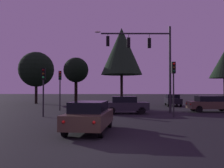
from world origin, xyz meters
TOP-DOWN VIEW (x-y plane):
  - ground_plane at (0.00, 24.50)m, footprint 168.00×168.00m
  - traffic_signal_mast_arm at (3.25, 14.34)m, footprint 6.96×0.55m
  - traffic_light_corner_left at (-5.20, 10.98)m, footprint 0.34×0.37m
  - traffic_light_corner_right at (-5.27, 16.61)m, footprint 0.35×0.38m
  - traffic_light_median at (4.93, 11.09)m, footprint 0.34×0.37m
  - car_nearside_lane at (-0.75, 4.30)m, footprint 2.25×4.59m
  - car_crossing_left at (9.35, 15.64)m, footprint 4.35×1.95m
  - car_crossing_right at (1.25, 13.73)m, footprint 4.09×2.13m
  - car_far_lane at (7.66, 24.23)m, footprint 2.05×4.63m
  - tree_behind_sign at (-11.77, 28.50)m, footprint 5.25×5.25m
  - tree_left_far at (-4.92, 23.75)m, footprint 3.24×3.24m
  - tree_center_horizon at (0.99, 21.25)m, footprint 4.91×4.91m

SIDE VIEW (x-z plane):
  - ground_plane at x=0.00m, z-range 0.00..0.00m
  - car_crossing_right at x=1.25m, z-range 0.03..1.55m
  - car_crossing_left at x=9.35m, z-range 0.03..1.55m
  - car_far_lane at x=7.66m, z-range 0.04..1.56m
  - car_nearside_lane at x=-0.75m, z-range 0.04..1.56m
  - traffic_light_corner_left at x=-5.20m, z-range 0.81..4.61m
  - traffic_light_corner_right at x=-5.27m, z-range 0.85..4.85m
  - traffic_light_median at x=4.93m, z-range 0.89..5.16m
  - tree_left_far at x=-4.92m, z-range 1.48..7.77m
  - tree_behind_sign at x=-11.77m, z-range 1.25..9.03m
  - traffic_signal_mast_arm at x=3.25m, z-range 1.56..9.44m
  - tree_center_horizon at x=0.99m, z-range 1.93..11.42m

